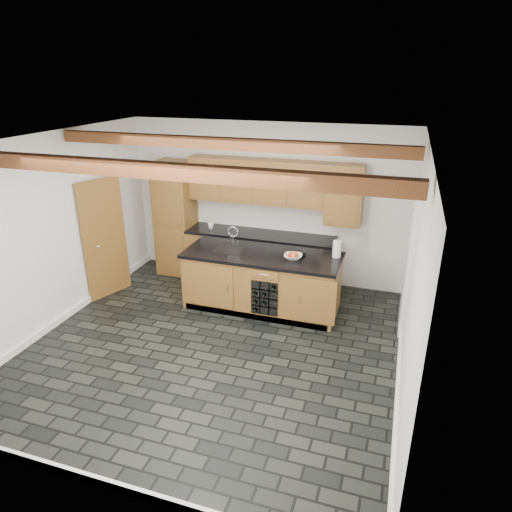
{
  "coord_description": "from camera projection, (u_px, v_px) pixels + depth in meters",
  "views": [
    {
      "loc": [
        2.25,
        -5.0,
        3.58
      ],
      "look_at": [
        0.36,
        0.8,
        1.09
      ],
      "focal_mm": 32.0,
      "sensor_mm": 36.0,
      "label": 1
    }
  ],
  "objects": [
    {
      "name": "room_shell",
      "position": [
        219.0,
        230.0,
        6.31
      ],
      "size": [
        5.01,
        5.0,
        5.0
      ],
      "color": "white",
      "rests_on": "ground"
    },
    {
      "name": "fruit_bowl",
      "position": [
        293.0,
        257.0,
        6.9
      ],
      "size": [
        0.3,
        0.3,
        0.07
      ],
      "primitive_type": "imported",
      "rotation": [
        0.0,
        0.0,
        0.11
      ],
      "color": "beige",
      "rests_on": "island"
    },
    {
      "name": "kitchen_scale",
      "position": [
        299.0,
        253.0,
        7.05
      ],
      "size": [
        0.21,
        0.15,
        0.06
      ],
      "rotation": [
        0.0,
        0.0,
        -0.25
      ],
      "color": "black",
      "rests_on": "island"
    },
    {
      "name": "fruit_cluster",
      "position": [
        293.0,
        254.0,
        6.88
      ],
      "size": [
        0.16,
        0.17,
        0.07
      ],
      "color": "#B52718",
      "rests_on": "fruit_bowl"
    },
    {
      "name": "faucet",
      "position": [
        230.0,
        247.0,
        7.28
      ],
      "size": [
        0.45,
        0.4,
        0.34
      ],
      "color": "black",
      "rests_on": "island"
    },
    {
      "name": "back_cabinetry",
      "position": [
        242.0,
        228.0,
        8.1
      ],
      "size": [
        3.65,
        0.62,
        2.2
      ],
      "color": "brown",
      "rests_on": "ground"
    },
    {
      "name": "ground",
      "position": [
        214.0,
        345.0,
        6.39
      ],
      "size": [
        5.0,
        5.0,
        0.0
      ],
      "primitive_type": "plane",
      "color": "black",
      "rests_on": "ground"
    },
    {
      "name": "mug",
      "position": [
        211.0,
        226.0,
        8.21
      ],
      "size": [
        0.13,
        0.13,
        0.1
      ],
      "primitive_type": "imported",
      "rotation": [
        0.0,
        0.0,
        -0.24
      ],
      "color": "white",
      "rests_on": "back_cabinetry"
    },
    {
      "name": "paper_towel",
      "position": [
        337.0,
        249.0,
        6.93
      ],
      "size": [
        0.13,
        0.13,
        0.26
      ],
      "primitive_type": "cylinder",
      "color": "white",
      "rests_on": "island"
    },
    {
      "name": "island",
      "position": [
        262.0,
        281.0,
        7.26
      ],
      "size": [
        2.48,
        0.96,
        0.93
      ],
      "color": "brown",
      "rests_on": "ground"
    }
  ]
}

